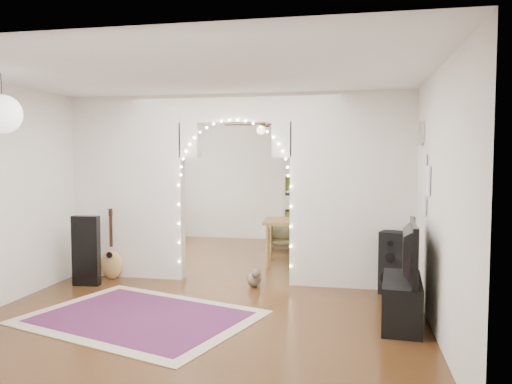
% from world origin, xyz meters
% --- Properties ---
extents(floor, '(7.50, 7.50, 0.00)m').
position_xyz_m(floor, '(0.00, 0.00, 0.00)').
color(floor, black).
rests_on(floor, ground).
extents(ceiling, '(5.00, 7.50, 0.02)m').
position_xyz_m(ceiling, '(0.00, 0.00, 2.70)').
color(ceiling, white).
rests_on(ceiling, wall_back).
extents(wall_back, '(5.00, 0.02, 2.70)m').
position_xyz_m(wall_back, '(0.00, 3.75, 1.35)').
color(wall_back, silver).
rests_on(wall_back, floor).
extents(wall_front, '(5.00, 0.02, 2.70)m').
position_xyz_m(wall_front, '(0.00, -3.75, 1.35)').
color(wall_front, silver).
rests_on(wall_front, floor).
extents(wall_left, '(0.02, 7.50, 2.70)m').
position_xyz_m(wall_left, '(-2.50, 0.00, 1.35)').
color(wall_left, silver).
rests_on(wall_left, floor).
extents(wall_right, '(0.02, 7.50, 2.70)m').
position_xyz_m(wall_right, '(2.50, 0.00, 1.35)').
color(wall_right, silver).
rests_on(wall_right, floor).
extents(divider_wall, '(5.00, 0.20, 2.70)m').
position_xyz_m(divider_wall, '(0.00, 0.00, 1.42)').
color(divider_wall, silver).
rests_on(divider_wall, floor).
extents(fairy_lights, '(1.64, 0.04, 1.60)m').
position_xyz_m(fairy_lights, '(0.00, -0.13, 1.55)').
color(fairy_lights, '#FFEABF').
rests_on(fairy_lights, divider_wall).
extents(window, '(0.04, 1.20, 1.40)m').
position_xyz_m(window, '(-2.47, 1.80, 1.50)').
color(window, white).
rests_on(window, wall_left).
extents(wall_clock, '(0.03, 0.31, 0.31)m').
position_xyz_m(wall_clock, '(2.48, -0.60, 2.10)').
color(wall_clock, white).
rests_on(wall_clock, wall_right).
extents(picture_frames, '(0.02, 0.50, 0.70)m').
position_xyz_m(picture_frames, '(2.48, -1.00, 1.50)').
color(picture_frames, white).
rests_on(picture_frames, wall_right).
extents(paper_lantern, '(0.40, 0.40, 0.40)m').
position_xyz_m(paper_lantern, '(-1.90, -2.40, 2.25)').
color(paper_lantern, white).
rests_on(paper_lantern, ceiling).
extents(ceiling_fan, '(1.10, 1.10, 0.30)m').
position_xyz_m(ceiling_fan, '(0.00, 2.00, 2.40)').
color(ceiling_fan, '#B7873D').
rests_on(ceiling_fan, ceiling).
extents(area_rug, '(2.88, 2.48, 0.02)m').
position_xyz_m(area_rug, '(-0.66, -1.84, 0.01)').
color(area_rug, maroon).
rests_on(area_rug, floor).
extents(guitar_case, '(0.38, 0.15, 0.99)m').
position_xyz_m(guitar_case, '(-2.01, -0.65, 0.49)').
color(guitar_case, black).
rests_on(guitar_case, floor).
extents(acoustic_guitar, '(0.37, 0.15, 0.89)m').
position_xyz_m(acoustic_guitar, '(-1.83, -0.25, 0.39)').
color(acoustic_guitar, tan).
rests_on(acoustic_guitar, floor).
extents(tabby_cat, '(0.29, 0.44, 0.30)m').
position_xyz_m(tabby_cat, '(0.33, -0.26, 0.12)').
color(tabby_cat, brown).
rests_on(tabby_cat, floor).
extents(floor_speaker, '(0.40, 0.37, 0.83)m').
position_xyz_m(floor_speaker, '(2.20, -0.25, 0.41)').
color(floor_speaker, black).
rests_on(floor_speaker, floor).
extents(media_console, '(0.48, 1.03, 0.50)m').
position_xyz_m(media_console, '(2.20, -1.50, 0.25)').
color(media_console, black).
rests_on(media_console, floor).
extents(tv, '(0.22, 1.08, 0.62)m').
position_xyz_m(tv, '(2.20, -1.50, 0.81)').
color(tv, black).
rests_on(tv, media_console).
extents(bookcase, '(1.46, 0.71, 1.45)m').
position_xyz_m(bookcase, '(0.93, 3.50, 0.73)').
color(bookcase, beige).
rests_on(bookcase, floor).
extents(dining_table, '(1.25, 0.88, 0.76)m').
position_xyz_m(dining_table, '(0.80, 1.31, 0.68)').
color(dining_table, brown).
rests_on(dining_table, floor).
extents(flower_vase, '(0.20, 0.20, 0.19)m').
position_xyz_m(flower_vase, '(0.80, 1.31, 0.85)').
color(flower_vase, silver).
rests_on(flower_vase, dining_table).
extents(dining_chair_left, '(0.52, 0.53, 0.44)m').
position_xyz_m(dining_chair_left, '(0.29, 2.67, 0.22)').
color(dining_chair_left, '#484024').
rests_on(dining_chair_left, floor).
extents(dining_chair_right, '(0.72, 0.73, 0.52)m').
position_xyz_m(dining_chair_right, '(1.23, 2.64, 0.26)').
color(dining_chair_right, '#484024').
rests_on(dining_chair_right, floor).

